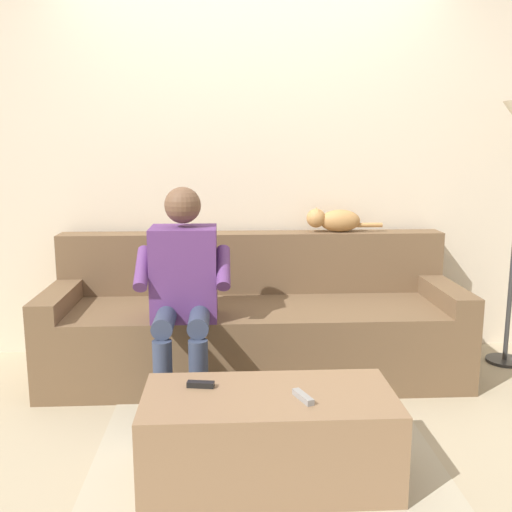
# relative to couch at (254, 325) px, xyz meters

# --- Properties ---
(ground_plane) EXTENTS (8.00, 8.00, 0.00)m
(ground_plane) POSITION_rel_couch_xyz_m (0.00, 0.75, -0.31)
(ground_plane) COLOR tan
(back_wall) EXTENTS (5.61, 0.06, 2.78)m
(back_wall) POSITION_rel_couch_xyz_m (0.00, -0.45, 1.09)
(back_wall) COLOR beige
(back_wall) RESTS_ON ground
(couch) EXTENTS (2.52, 0.84, 0.86)m
(couch) POSITION_rel_couch_xyz_m (0.00, 0.00, 0.00)
(couch) COLOR brown
(couch) RESTS_ON ground
(coffee_table) EXTENTS (1.06, 0.50, 0.39)m
(coffee_table) POSITION_rel_couch_xyz_m (0.00, 1.23, -0.11)
(coffee_table) COLOR #8C6B4C
(coffee_table) RESTS_ON ground
(person_solo_seated) EXTENTS (0.52, 0.60, 1.20)m
(person_solo_seated) POSITION_rel_couch_xyz_m (0.41, 0.39, 0.37)
(person_solo_seated) COLOR #5B3370
(person_solo_seated) RESTS_ON ground
(cat_on_backrest) EXTENTS (0.51, 0.14, 0.16)m
(cat_on_backrest) POSITION_rel_couch_xyz_m (-0.54, -0.27, 0.63)
(cat_on_backrest) COLOR #B7844C
(cat_on_backrest) RESTS_ON couch
(remote_gray) EXTENTS (0.08, 0.14, 0.03)m
(remote_gray) POSITION_rel_couch_xyz_m (-0.13, 1.30, 0.10)
(remote_gray) COLOR gray
(remote_gray) RESTS_ON coffee_table
(remote_black) EXTENTS (0.12, 0.05, 0.02)m
(remote_black) POSITION_rel_couch_xyz_m (0.29, 1.15, 0.10)
(remote_black) COLOR black
(remote_black) RESTS_ON coffee_table
(floor_rug) EXTENTS (1.58, 1.62, 0.01)m
(floor_rug) POSITION_rel_couch_xyz_m (0.00, 1.08, -0.30)
(floor_rug) COLOR #B7AD93
(floor_rug) RESTS_ON ground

